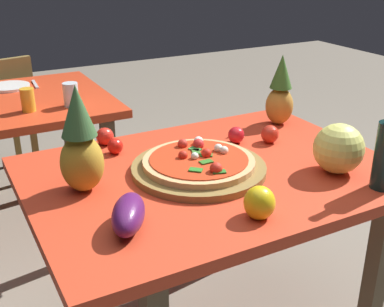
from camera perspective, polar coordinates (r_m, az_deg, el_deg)
The scene contains 18 objects.
display_table at distance 1.78m, azimuth 2.33°, elevation -4.47°, with size 1.28×0.93×0.76m.
background_table at distance 2.72m, azimuth -20.46°, elevation 3.67°, with size 1.03×0.89×0.76m.
dining_chair at distance 3.42m, azimuth -21.34°, elevation 4.30°, with size 0.47×0.47×0.85m.
pizza_board at distance 1.72m, azimuth 0.79°, elevation -1.72°, with size 0.47×0.47×0.03m, color olive.
pizza at distance 1.71m, azimuth 0.83°, elevation -0.84°, with size 0.39×0.39×0.06m.
pineapple_left at distance 2.19m, azimuth 10.17°, elevation 6.84°, with size 0.12×0.12×0.31m.
pineapple_right at distance 1.58m, azimuth -12.79°, elevation 0.98°, with size 0.14×0.14×0.35m.
melon at distance 1.77m, azimuth 16.61°, elevation 0.55°, with size 0.18×0.18×0.18m, color #DFE06A.
bell_pepper at distance 1.44m, azimuth 7.81°, elevation -5.68°, with size 0.09×0.09×0.10m, color yellow.
eggplant at distance 1.39m, azimuth -7.37°, elevation -6.98°, with size 0.20×0.09×0.09m, color #511955.
tomato_by_bottle at distance 1.89m, azimuth -8.89°, elevation 0.84°, with size 0.06×0.06×0.06m, color red.
tomato_beside_pepper at distance 1.97m, azimuth 5.13°, elevation 2.15°, with size 0.07×0.07×0.07m, color red.
tomato_near_board at distance 1.99m, azimuth 9.00°, elevation 2.24°, with size 0.07×0.07×0.07m, color red.
tomato_at_corner at distance 1.98m, azimuth -10.06°, elevation 1.97°, with size 0.07×0.07×0.07m, color red.
drinking_glass_juice at distance 2.47m, azimuth -18.47°, elevation 5.90°, with size 0.07×0.07×0.11m, color gold.
drinking_glass_water at distance 2.49m, azimuth -13.85°, elevation 6.64°, with size 0.07×0.07×0.12m, color silver.
dinner_plate at distance 2.93m, azimuth -20.39°, elevation 7.27°, with size 0.22×0.22×0.02m, color white.
knife_utensil at distance 2.95m, azimuth -17.70°, elevation 7.65°, with size 0.02×0.18×0.01m, color silver.
Camera 1 is at (-0.81, -1.35, 1.49)m, focal length 46.08 mm.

